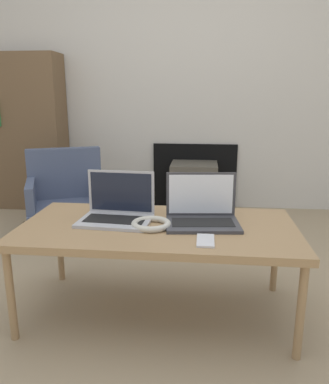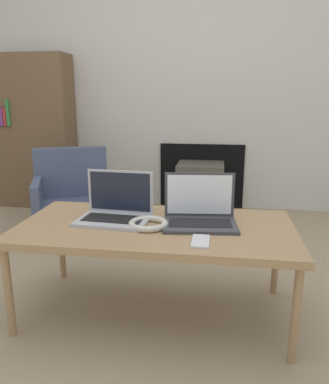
{
  "view_description": "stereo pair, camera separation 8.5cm",
  "coord_description": "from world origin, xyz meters",
  "px_view_note": "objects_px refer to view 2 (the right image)",
  "views": [
    {
      "loc": [
        0.21,
        -1.58,
        1.08
      ],
      "look_at": [
        0.0,
        0.42,
        0.56
      ],
      "focal_mm": 35.0,
      "sensor_mm": 36.0,
      "label": 1
    },
    {
      "loc": [
        0.3,
        -1.57,
        1.08
      ],
      "look_at": [
        0.0,
        0.42,
        0.56
      ],
      "focal_mm": 35.0,
      "sensor_mm": 36.0,
      "label": 2
    }
  ],
  "objects_px": {
    "headphones": "(148,224)",
    "laptop_right": "(200,213)",
    "laptop_left": "(116,209)",
    "armchair": "(72,191)",
    "tv": "(200,188)",
    "phone": "(201,241)"
  },
  "relations": [
    {
      "from": "headphones",
      "to": "laptop_right",
      "type": "bearing_deg",
      "value": 20.29
    },
    {
      "from": "laptop_left",
      "to": "laptop_right",
      "type": "height_order",
      "value": "same"
    },
    {
      "from": "headphones",
      "to": "armchair",
      "type": "xyz_separation_m",
      "value": [
        -0.87,
        1.18,
        -0.16
      ]
    },
    {
      "from": "laptop_left",
      "to": "tv",
      "type": "height_order",
      "value": "laptop_left"
    },
    {
      "from": "laptop_right",
      "to": "armchair",
      "type": "relative_size",
      "value": 0.48
    },
    {
      "from": "phone",
      "to": "tv",
      "type": "bearing_deg",
      "value": 93.11
    },
    {
      "from": "laptop_right",
      "to": "headphones",
      "type": "xyz_separation_m",
      "value": [
        -0.24,
        -0.09,
        -0.04
      ]
    },
    {
      "from": "headphones",
      "to": "phone",
      "type": "relative_size",
      "value": 1.31
    },
    {
      "from": "phone",
      "to": "armchair",
      "type": "height_order",
      "value": "armchair"
    },
    {
      "from": "laptop_left",
      "to": "phone",
      "type": "distance_m",
      "value": 0.51
    },
    {
      "from": "armchair",
      "to": "headphones",
      "type": "bearing_deg",
      "value": -76.71
    },
    {
      "from": "laptop_left",
      "to": "armchair",
      "type": "height_order",
      "value": "laptop_left"
    },
    {
      "from": "laptop_right",
      "to": "headphones",
      "type": "distance_m",
      "value": 0.26
    },
    {
      "from": "headphones",
      "to": "laptop_left",
      "type": "bearing_deg",
      "value": 154.19
    },
    {
      "from": "headphones",
      "to": "tv",
      "type": "height_order",
      "value": "headphones"
    },
    {
      "from": "headphones",
      "to": "phone",
      "type": "xyz_separation_m",
      "value": [
        0.26,
        -0.16,
        -0.01
      ]
    },
    {
      "from": "laptop_left",
      "to": "phone",
      "type": "xyz_separation_m",
      "value": [
        0.44,
        -0.25,
        -0.05
      ]
    },
    {
      "from": "laptop_left",
      "to": "headphones",
      "type": "height_order",
      "value": "laptop_left"
    },
    {
      "from": "headphones",
      "to": "armchair",
      "type": "height_order",
      "value": "armchair"
    },
    {
      "from": "phone",
      "to": "laptop_left",
      "type": "bearing_deg",
      "value": 150.74
    },
    {
      "from": "laptop_right",
      "to": "armchair",
      "type": "xyz_separation_m",
      "value": [
        -1.1,
        1.09,
        -0.2
      ]
    },
    {
      "from": "armchair",
      "to": "tv",
      "type": "bearing_deg",
      "value": 6.89
    }
  ]
}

